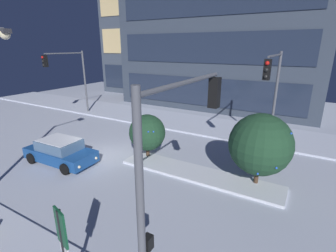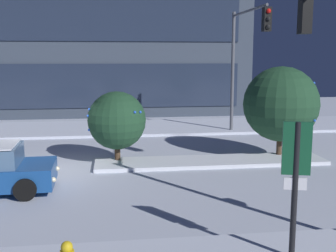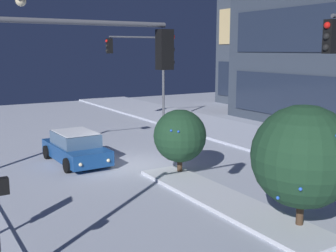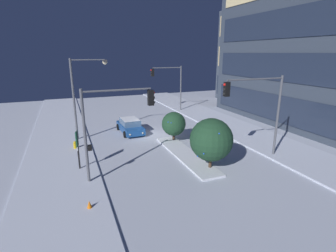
% 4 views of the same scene
% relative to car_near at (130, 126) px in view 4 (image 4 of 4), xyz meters
% --- Properties ---
extents(ground, '(52.00, 52.00, 0.00)m').
position_rel_car_near_xyz_m(ground, '(1.93, 2.11, -0.71)').
color(ground, silver).
extents(curb_strip_near, '(52.00, 5.20, 0.14)m').
position_rel_car_near_xyz_m(curb_strip_near, '(1.93, -6.90, -0.64)').
color(curb_strip_near, silver).
rests_on(curb_strip_near, ground).
extents(curb_strip_far, '(52.00, 5.20, 0.14)m').
position_rel_car_near_xyz_m(curb_strip_far, '(1.93, 11.12, -0.64)').
color(curb_strip_far, silver).
rests_on(curb_strip_far, ground).
extents(median_strip, '(9.00, 1.80, 0.14)m').
position_rel_car_near_xyz_m(median_strip, '(7.82, 2.67, -0.64)').
color(median_strip, silver).
rests_on(median_strip, ground).
extents(office_tower_secondary, '(11.25, 11.87, 14.97)m').
position_rel_car_near_xyz_m(office_tower_secondary, '(-10.03, 25.93, 6.77)').
color(office_tower_secondary, '#424C5B').
rests_on(office_tower_secondary, ground).
extents(car_near, '(4.57, 2.24, 1.49)m').
position_rel_car_near_xyz_m(car_near, '(0.00, 0.00, 0.00)').
color(car_near, '#19478C').
rests_on(car_near, ground).
extents(traffic_light_corner_far_right, '(0.32, 5.27, 6.47)m').
position_rel_car_near_xyz_m(traffic_light_corner_far_right, '(10.53, 7.27, 3.84)').
color(traffic_light_corner_far_right, '#565960').
rests_on(traffic_light_corner_far_right, ground).
extents(traffic_light_corner_near_right, '(0.32, 4.64, 6.09)m').
position_rel_car_near_xyz_m(traffic_light_corner_near_right, '(9.76, -3.33, 3.48)').
color(traffic_light_corner_near_right, '#565960').
rests_on(traffic_light_corner_near_right, ground).
extents(traffic_light_corner_far_left, '(0.32, 4.54, 6.34)m').
position_rel_car_near_xyz_m(traffic_light_corner_far_left, '(-7.74, 7.57, 3.72)').
color(traffic_light_corner_far_left, '#565960').
rests_on(traffic_light_corner_far_left, ground).
extents(street_lamp_arched, '(0.56, 3.34, 7.63)m').
position_rel_car_near_xyz_m(street_lamp_arched, '(0.58, -4.36, 4.29)').
color(street_lamp_arched, '#565960').
rests_on(street_lamp_arched, ground).
extents(fire_hydrant, '(0.48, 0.26, 0.79)m').
position_rel_car_near_xyz_m(fire_hydrant, '(3.16, -5.64, -0.33)').
color(fire_hydrant, gold).
rests_on(fire_hydrant, ground).
extents(parking_info_sign, '(0.55, 0.20, 2.89)m').
position_rel_car_near_xyz_m(parking_info_sign, '(7.54, -5.53, 1.14)').
color(parking_info_sign, black).
rests_on(parking_info_sign, ground).
extents(decorated_tree_median, '(2.25, 2.25, 2.82)m').
position_rel_car_near_xyz_m(decorated_tree_median, '(4.20, 3.17, 0.98)').
color(decorated_tree_median, '#473323').
rests_on(decorated_tree_median, ground).
extents(decorated_tree_left_of_median, '(3.04, 3.04, 3.75)m').
position_rel_car_near_xyz_m(decorated_tree_left_of_median, '(10.81, 3.21, 1.51)').
color(decorated_tree_left_of_median, '#473323').
rests_on(decorated_tree_left_of_median, ground).
extents(construction_cone, '(0.36, 0.36, 0.55)m').
position_rel_car_near_xyz_m(construction_cone, '(12.82, -5.36, -0.44)').
color(construction_cone, orange).
rests_on(construction_cone, ground).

